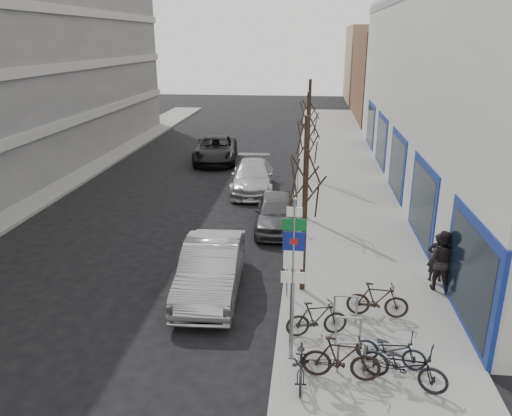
% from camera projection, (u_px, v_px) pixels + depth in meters
% --- Properties ---
extents(ground, '(120.00, 120.00, 0.00)m').
position_uv_depth(ground, '(195.00, 355.00, 12.50)').
color(ground, black).
rests_on(ground, ground).
extents(sidewalk_east, '(5.00, 70.00, 0.15)m').
position_uv_depth(sidewalk_east, '(350.00, 221.00, 21.42)').
color(sidewalk_east, slate).
rests_on(sidewalk_east, ground).
extents(sidewalk_west, '(3.00, 70.00, 0.15)m').
position_uv_depth(sidewalk_west, '(10.00, 208.00, 23.01)').
color(sidewalk_west, slate).
rests_on(sidewalk_west, ground).
extents(brick_building_far, '(12.00, 14.00, 8.00)m').
position_uv_depth(brick_building_far, '(421.00, 77.00, 47.51)').
color(brick_building_far, brown).
rests_on(brick_building_far, ground).
extents(tan_building_far, '(13.00, 12.00, 9.00)m').
position_uv_depth(tan_building_far, '(401.00, 64.00, 61.41)').
color(tan_building_far, '#937A5B').
rests_on(tan_building_far, ground).
extents(highway_sign_pole, '(0.55, 0.10, 4.20)m').
position_uv_depth(highway_sign_pole, '(293.00, 271.00, 11.45)').
color(highway_sign_pole, gray).
rests_on(highway_sign_pole, ground).
extents(bike_rack, '(0.66, 2.26, 0.83)m').
position_uv_depth(bike_rack, '(348.00, 328.00, 12.46)').
color(bike_rack, gray).
rests_on(bike_rack, sidewalk_east).
extents(tree_near, '(1.80, 1.80, 5.50)m').
position_uv_depth(tree_near, '(306.00, 165.00, 14.20)').
color(tree_near, black).
rests_on(tree_near, ground).
extents(tree_mid, '(1.80, 1.80, 5.50)m').
position_uv_depth(tree_mid, '(308.00, 127.00, 20.32)').
color(tree_mid, black).
rests_on(tree_mid, ground).
extents(tree_far, '(1.80, 1.80, 5.50)m').
position_uv_depth(tree_far, '(310.00, 106.00, 26.43)').
color(tree_far, black).
rests_on(tree_far, ground).
extents(meter_front, '(0.10, 0.08, 1.27)m').
position_uv_depth(meter_front, '(287.00, 273.00, 14.80)').
color(meter_front, gray).
rests_on(meter_front, sidewalk_east).
extents(meter_mid, '(0.10, 0.08, 1.27)m').
position_uv_depth(meter_mid, '(294.00, 212.00, 19.98)').
color(meter_mid, gray).
rests_on(meter_mid, sidewalk_east).
extents(meter_back, '(0.10, 0.08, 1.27)m').
position_uv_depth(meter_back, '(298.00, 176.00, 25.15)').
color(meter_back, gray).
rests_on(meter_back, sidewalk_east).
extents(bike_near_left, '(0.52, 1.65, 1.01)m').
position_uv_depth(bike_near_left, '(302.00, 360.00, 11.22)').
color(bike_near_left, black).
rests_on(bike_near_left, sidewalk_east).
extents(bike_near_right, '(1.83, 0.65, 1.09)m').
position_uv_depth(bike_near_right, '(341.00, 358.00, 11.23)').
color(bike_near_right, black).
rests_on(bike_near_right, sidewalk_east).
extents(bike_mid_curb, '(1.73, 0.91, 1.01)m').
position_uv_depth(bike_mid_curb, '(391.00, 346.00, 11.72)').
color(bike_mid_curb, black).
rests_on(bike_mid_curb, sidewalk_east).
extents(bike_mid_inner, '(1.72, 0.90, 1.00)m').
position_uv_depth(bike_mid_inner, '(317.00, 318.00, 12.91)').
color(bike_mid_inner, black).
rests_on(bike_mid_inner, sidewalk_east).
extents(bike_far_curb, '(2.02, 1.29, 1.18)m').
position_uv_depth(bike_far_curb, '(404.00, 361.00, 11.03)').
color(bike_far_curb, black).
rests_on(bike_far_curb, sidewalk_east).
extents(bike_far_inner, '(1.75, 0.64, 1.04)m').
position_uv_depth(bike_far_inner, '(378.00, 300.00, 13.79)').
color(bike_far_inner, black).
rests_on(bike_far_inner, sidewalk_east).
extents(parked_car_front, '(1.96, 5.01, 1.62)m').
position_uv_depth(parked_car_front, '(211.00, 269.00, 15.32)').
color(parked_car_front, '#97969B').
rests_on(parked_car_front, ground).
extents(parked_car_mid, '(1.87, 4.26, 1.43)m').
position_uv_depth(parked_car_mid, '(276.00, 212.00, 20.62)').
color(parked_car_mid, '#49494D').
rests_on(parked_car_mid, ground).
extents(parked_car_back, '(2.47, 5.30, 1.50)m').
position_uv_depth(parked_car_back, '(253.00, 177.00, 25.74)').
color(parked_car_back, '#B0B1B6').
rests_on(parked_car_back, ground).
extents(lane_car, '(3.22, 5.88, 1.56)m').
position_uv_depth(lane_car, '(216.00, 150.00, 31.85)').
color(lane_car, black).
rests_on(lane_car, ground).
extents(pedestrian_near, '(0.59, 0.39, 1.62)m').
position_uv_depth(pedestrian_near, '(437.00, 257.00, 15.76)').
color(pedestrian_near, black).
rests_on(pedestrian_near, sidewalk_east).
extents(pedestrian_far, '(0.87, 0.80, 1.96)m').
position_uv_depth(pedestrian_far, '(442.00, 260.00, 15.17)').
color(pedestrian_far, black).
rests_on(pedestrian_far, sidewalk_east).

